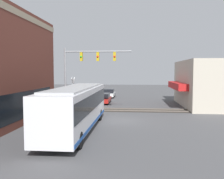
% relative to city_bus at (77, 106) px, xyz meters
% --- Properties ---
extents(ground_plane, '(120.00, 120.00, 0.00)m').
position_rel_city_bus_xyz_m(ground_plane, '(4.02, -2.80, -1.82)').
color(ground_plane, '#4C4C4F').
extents(shop_building, '(12.22, 9.68, 5.77)m').
position_rel_city_bus_xyz_m(shop_building, '(14.38, -14.50, 1.06)').
color(shop_building, beige).
rests_on(shop_building, ground).
extents(city_bus, '(12.37, 2.59, 3.29)m').
position_rel_city_bus_xyz_m(city_bus, '(0.00, 0.00, 0.00)').
color(city_bus, silver).
rests_on(city_bus, ground).
extents(traffic_signal_gantry, '(0.42, 7.18, 6.92)m').
position_rel_city_bus_xyz_m(traffic_signal_gantry, '(8.17, 1.01, 3.30)').
color(traffic_signal_gantry, gray).
rests_on(traffic_signal_gantry, ground).
extents(crossing_signal, '(1.41, 1.18, 3.81)m').
position_rel_city_bus_xyz_m(crossing_signal, '(7.85, 2.21, 0.48)').
color(crossing_signal, gray).
rests_on(crossing_signal, ground).
extents(rail_track_near, '(2.60, 60.00, 0.15)m').
position_rel_city_bus_xyz_m(rail_track_near, '(10.02, -2.80, -1.79)').
color(rail_track_near, '#332D28').
rests_on(rail_track_near, ground).
extents(parked_car_red, '(4.59, 1.82, 1.41)m').
position_rel_city_bus_xyz_m(parked_car_red, '(15.90, -0.00, -1.16)').
color(parked_car_red, '#B21E19').
rests_on(parked_car_red, ground).
extents(parked_car_white, '(4.22, 1.82, 1.47)m').
position_rel_city_bus_xyz_m(parked_car_white, '(23.68, -0.00, -1.14)').
color(parked_car_white, silver).
rests_on(parked_car_white, ground).
extents(pedestrian_at_crossing, '(0.34, 0.34, 1.76)m').
position_rel_city_bus_xyz_m(pedestrian_at_crossing, '(6.99, 2.48, -0.92)').
color(pedestrian_at_crossing, '#2D3351').
rests_on(pedestrian_at_crossing, ground).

